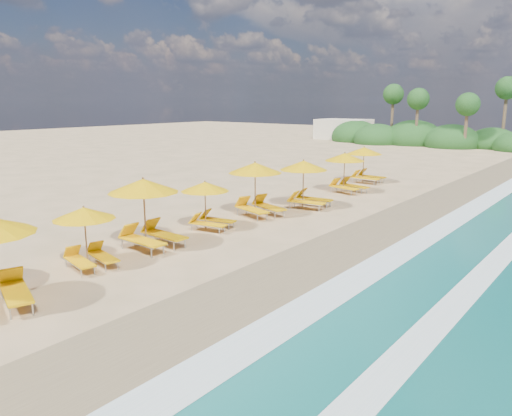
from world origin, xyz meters
name	(u,v)px	position (x,y,z in m)	size (l,w,h in m)	color
ground	(256,237)	(0.00, 0.00, 0.00)	(160.00, 160.00, 0.00)	tan
wet_sand	(343,255)	(4.00, 0.00, 0.01)	(4.00, 160.00, 0.01)	#8E7B54
surf_foam	(417,270)	(6.70, 0.00, 0.03)	(4.00, 160.00, 0.01)	white
station_2	(87,233)	(-2.07, -6.37, 1.16)	(2.51, 2.40, 2.07)	olive
station_3	(148,209)	(-2.26, -3.65, 1.50)	(2.92, 2.70, 2.68)	olive
station_4	(209,202)	(-2.37, -0.29, 1.19)	(2.58, 2.48, 2.12)	olive
station_5	(258,185)	(-2.28, 3.01, 1.47)	(3.31, 3.22, 2.63)	olive
station_6	(307,181)	(-1.43, 6.02, 1.40)	(2.94, 2.78, 2.50)	olive
station_7	(347,170)	(-1.84, 11.11, 1.36)	(2.96, 2.84, 2.43)	olive
station_8	(366,162)	(-2.55, 15.17, 1.37)	(2.66, 2.46, 2.45)	olive
treeline	(421,137)	(-9.94, 45.51, 1.00)	(25.80, 8.80, 9.74)	#163D14
beach_building	(343,129)	(-22.00, 48.00, 1.40)	(7.00, 5.00, 2.80)	beige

